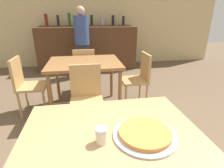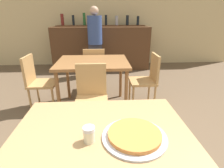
% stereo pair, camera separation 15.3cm
% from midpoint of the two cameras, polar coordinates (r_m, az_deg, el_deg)
% --- Properties ---
extents(wall_back, '(8.00, 0.05, 2.80)m').
position_cam_midpoint_polar(wall_back, '(5.36, -2.90, 21.31)').
color(wall_back, '#D1B784').
rests_on(wall_back, ground_plane).
extents(dining_table_near, '(1.09, 0.86, 0.75)m').
position_cam_midpoint_polar(dining_table_near, '(1.14, 0.85, -19.05)').
color(dining_table_near, '#A87F51').
rests_on(dining_table_near, ground_plane).
extents(dining_table_far, '(1.06, 0.85, 0.78)m').
position_cam_midpoint_polar(dining_table_far, '(2.68, -4.64, 5.72)').
color(dining_table_far, brown).
rests_on(dining_table_far, ground_plane).
extents(bar_counter, '(2.60, 0.56, 1.14)m').
position_cam_midpoint_polar(bar_counter, '(4.93, -2.64, 11.59)').
color(bar_counter, '#4C2D19').
rests_on(bar_counter, ground_plane).
extents(bar_back_shelf, '(2.39, 0.24, 0.34)m').
position_cam_midpoint_polar(bar_back_shelf, '(5.00, -3.01, 19.10)').
color(bar_back_shelf, '#4C2D19').
rests_on(bar_back_shelf, bar_counter).
extents(chair_far_side_front, '(0.40, 0.40, 0.86)m').
position_cam_midpoint_polar(chair_far_side_front, '(2.18, -4.74, -3.42)').
color(chair_far_side_front, tan).
rests_on(chair_far_side_front, ground_plane).
extents(chair_far_side_back, '(0.40, 0.40, 0.86)m').
position_cam_midpoint_polar(chair_far_side_back, '(3.30, -4.38, 5.34)').
color(chair_far_side_back, tan).
rests_on(chair_far_side_back, ground_plane).
extents(chair_far_side_left, '(0.40, 0.40, 0.86)m').
position_cam_midpoint_polar(chair_far_side_left, '(2.88, -21.85, 1.39)').
color(chair_far_side_left, tan).
rests_on(chair_far_side_left, ground_plane).
extents(chair_far_side_right, '(0.40, 0.40, 0.86)m').
position_cam_midpoint_polar(chair_far_side_right, '(2.85, 13.05, 2.17)').
color(chair_far_side_right, tan).
rests_on(chair_far_side_right, ground_plane).
extents(pizza_tray, '(0.38, 0.38, 0.04)m').
position_cam_midpoint_polar(pizza_tray, '(1.07, 11.60, -16.25)').
color(pizza_tray, '#B7B7BC').
rests_on(pizza_tray, dining_table_near).
extents(cheese_shaker, '(0.07, 0.07, 0.09)m').
position_cam_midpoint_polar(cheese_shaker, '(1.00, -3.03, -16.21)').
color(cheese_shaker, beige).
rests_on(cheese_shaker, dining_table_near).
extents(person_standing, '(0.34, 0.34, 1.61)m').
position_cam_midpoint_polar(person_standing, '(4.31, -4.50, 14.20)').
color(person_standing, '#2D2D38').
rests_on(person_standing, ground_plane).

